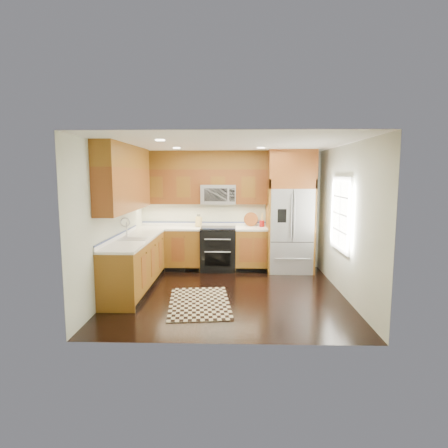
{
  "coord_description": "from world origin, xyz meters",
  "views": [
    {
      "loc": [
        0.11,
        -6.4,
        2.08
      ],
      "look_at": [
        -0.09,
        0.6,
        1.16
      ],
      "focal_mm": 30.0,
      "sensor_mm": 36.0,
      "label": 1
    }
  ],
  "objects_px": {
    "refrigerator": "(290,211)",
    "range": "(218,249)",
    "knife_block": "(199,222)",
    "rug": "(199,303)",
    "utensil_crock": "(262,222)"
  },
  "relations": [
    {
      "from": "refrigerator",
      "to": "rug",
      "type": "height_order",
      "value": "refrigerator"
    },
    {
      "from": "knife_block",
      "to": "utensil_crock",
      "type": "distance_m",
      "value": 1.4
    },
    {
      "from": "refrigerator",
      "to": "rug",
      "type": "bearing_deg",
      "value": -129.42
    },
    {
      "from": "range",
      "to": "utensil_crock",
      "type": "height_order",
      "value": "utensil_crock"
    },
    {
      "from": "rug",
      "to": "utensil_crock",
      "type": "relative_size",
      "value": 5.33
    },
    {
      "from": "knife_block",
      "to": "utensil_crock",
      "type": "height_order",
      "value": "utensil_crock"
    },
    {
      "from": "refrigerator",
      "to": "utensil_crock",
      "type": "distance_m",
      "value": 0.68
    },
    {
      "from": "rug",
      "to": "knife_block",
      "type": "height_order",
      "value": "knife_block"
    },
    {
      "from": "rug",
      "to": "knife_block",
      "type": "distance_m",
      "value": 2.56
    },
    {
      "from": "range",
      "to": "knife_block",
      "type": "height_order",
      "value": "knife_block"
    },
    {
      "from": "refrigerator",
      "to": "range",
      "type": "bearing_deg",
      "value": 178.6
    },
    {
      "from": "refrigerator",
      "to": "knife_block",
      "type": "bearing_deg",
      "value": 175.05
    },
    {
      "from": "rug",
      "to": "utensil_crock",
      "type": "height_order",
      "value": "utensil_crock"
    },
    {
      "from": "utensil_crock",
      "to": "range",
      "type": "bearing_deg",
      "value": -169.86
    },
    {
      "from": "range",
      "to": "rug",
      "type": "xyz_separation_m",
      "value": [
        -0.21,
        -2.18,
        -0.46
      ]
    }
  ]
}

